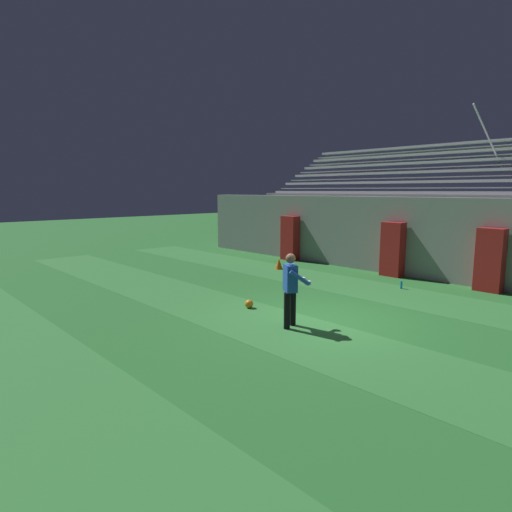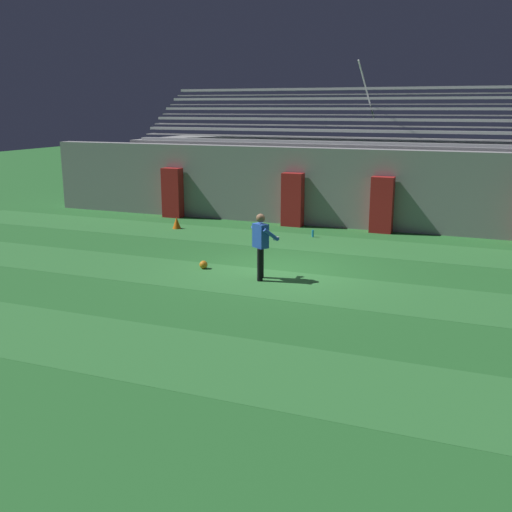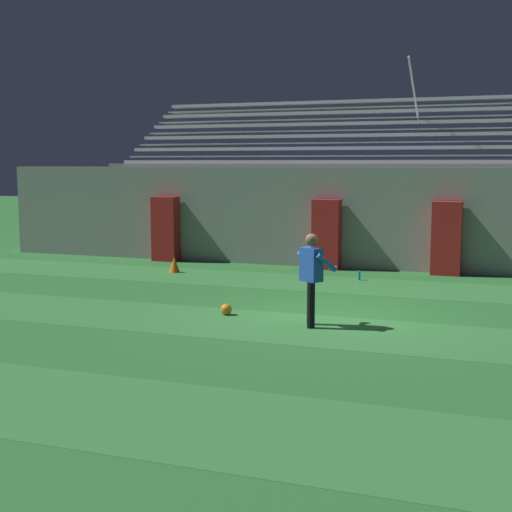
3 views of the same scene
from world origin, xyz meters
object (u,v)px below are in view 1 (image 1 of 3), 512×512
(traffic_cone, at_px, (279,264))
(goalkeeper, at_px, (291,285))
(water_bottle, at_px, (401,285))
(padding_pillar_gate_right, at_px, (490,260))
(padding_pillar_gate_left, at_px, (393,249))
(padding_pillar_far_left, at_px, (290,238))
(soccer_ball, at_px, (249,304))

(traffic_cone, bearing_deg, goalkeeper, -43.86)
(water_bottle, bearing_deg, padding_pillar_gate_right, 39.20)
(padding_pillar_gate_left, height_order, padding_pillar_far_left, same)
(padding_pillar_gate_left, bearing_deg, traffic_cone, -151.50)
(goalkeeper, relative_size, water_bottle, 6.96)
(goalkeeper, bearing_deg, padding_pillar_gate_left, 101.85)
(padding_pillar_far_left, height_order, goalkeeper, padding_pillar_far_left)
(padding_pillar_far_left, xyz_separation_m, goalkeeper, (6.39, -6.93, -0.01))
(padding_pillar_gate_left, distance_m, padding_pillar_far_left, 4.94)
(padding_pillar_far_left, xyz_separation_m, soccer_ball, (4.60, -6.56, -0.85))
(padding_pillar_far_left, height_order, water_bottle, padding_pillar_far_left)
(padding_pillar_gate_left, relative_size, water_bottle, 8.01)
(water_bottle, bearing_deg, padding_pillar_gate_left, 127.87)
(soccer_ball, distance_m, traffic_cone, 5.66)
(goalkeeper, height_order, traffic_cone, goalkeeper)
(traffic_cone, bearing_deg, padding_pillar_gate_right, 16.16)
(goalkeeper, bearing_deg, traffic_cone, 136.14)
(soccer_ball, height_order, traffic_cone, traffic_cone)
(padding_pillar_gate_left, bearing_deg, padding_pillar_gate_right, 0.00)
(padding_pillar_gate_right, height_order, padding_pillar_far_left, same)
(water_bottle, bearing_deg, goalkeeper, -87.78)
(padding_pillar_far_left, bearing_deg, padding_pillar_gate_left, 0.00)
(goalkeeper, xyz_separation_m, soccer_ball, (-1.79, 0.36, -0.84))
(traffic_cone, height_order, water_bottle, traffic_cone)
(padding_pillar_gate_left, xyz_separation_m, goalkeeper, (1.45, -6.93, -0.01))
(padding_pillar_gate_left, height_order, goalkeeper, padding_pillar_gate_left)
(padding_pillar_gate_right, bearing_deg, padding_pillar_far_left, 180.00)
(padding_pillar_gate_right, relative_size, padding_pillar_far_left, 1.00)
(soccer_ball, height_order, water_bottle, water_bottle)
(traffic_cone, bearing_deg, soccer_ball, -53.84)
(padding_pillar_gate_left, height_order, padding_pillar_gate_right, same)
(soccer_ball, bearing_deg, padding_pillar_gate_right, 61.57)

